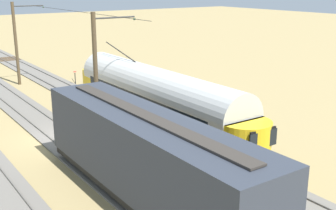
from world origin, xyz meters
The scene contains 9 objects.
ground_plane centered at (0.00, 0.00, 0.00)m, with size 220.00×220.00×0.00m, color #937F51.
track_streetcar_siding centered at (-5.12, -0.31, 0.05)m, with size 2.80×80.00×0.18m.
track_adjacent_siding centered at (0.00, -0.31, 0.05)m, with size 2.80×80.00×0.18m.
vintage_streetcar centered at (-5.12, 2.91, 2.26)m, with size 2.65×18.08×5.02m.
boxcar_adjacent centered at (0.00, 9.97, 2.17)m, with size 2.96×14.21×3.85m.
catenary_pole_foreground centered at (-2.37, -16.27, 3.98)m, with size 3.05×0.28×7.61m.
catenary_pole_mid_near centered at (-2.37, 0.50, 3.98)m, with size 3.05×0.28×7.61m.
overhead_wire_run centered at (-5.00, -8.56, 7.07)m, with size 2.85×20.78×0.18m.
switch_stand centered at (-6.59, -13.24, 0.70)m, with size 0.50×0.30×1.24m.
Camera 1 is at (9.04, 24.64, 9.30)m, focal length 46.54 mm.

